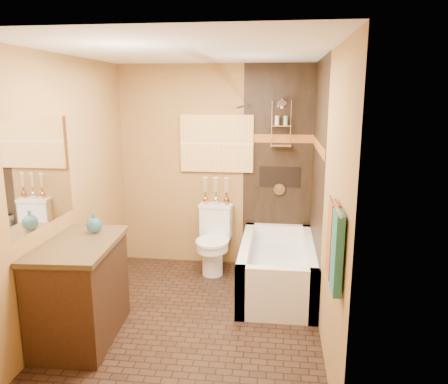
% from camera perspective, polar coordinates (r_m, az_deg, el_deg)
% --- Properties ---
extents(floor, '(3.00, 3.00, 0.00)m').
position_cam_1_polar(floor, '(4.45, -3.99, -16.18)').
color(floor, black).
rests_on(floor, ground).
extents(wall_left, '(0.02, 3.00, 2.50)m').
position_cam_1_polar(wall_left, '(4.39, -19.80, 0.18)').
color(wall_left, olive).
rests_on(wall_left, floor).
extents(wall_right, '(0.02, 3.00, 2.50)m').
position_cam_1_polar(wall_right, '(3.94, 13.10, -0.76)').
color(wall_right, olive).
rests_on(wall_right, floor).
extents(wall_back, '(2.40, 0.02, 2.50)m').
position_cam_1_polar(wall_back, '(5.45, -1.14, 3.24)').
color(wall_back, olive).
rests_on(wall_back, floor).
extents(wall_front, '(2.40, 0.02, 2.50)m').
position_cam_1_polar(wall_front, '(2.60, -10.87, -7.64)').
color(wall_front, olive).
rests_on(wall_front, floor).
extents(ceiling, '(3.00, 3.00, 0.00)m').
position_cam_1_polar(ceiling, '(3.91, -4.58, 17.87)').
color(ceiling, silver).
rests_on(ceiling, wall_back).
extents(alcove_tile_back, '(0.85, 0.01, 2.50)m').
position_cam_1_polar(alcove_tile_back, '(5.38, 7.05, 3.02)').
color(alcove_tile_back, black).
rests_on(alcove_tile_back, wall_back).
extents(alcove_tile_right, '(0.01, 1.50, 2.50)m').
position_cam_1_polar(alcove_tile_right, '(4.67, 12.07, 1.37)').
color(alcove_tile_right, black).
rests_on(alcove_tile_right, wall_right).
extents(mosaic_band_back, '(0.85, 0.01, 0.10)m').
position_cam_1_polar(mosaic_band_back, '(5.32, 7.16, 6.94)').
color(mosaic_band_back, brown).
rests_on(mosaic_band_back, alcove_tile_back).
extents(mosaic_band_right, '(0.01, 1.50, 0.10)m').
position_cam_1_polar(mosaic_band_right, '(4.61, 12.15, 5.88)').
color(mosaic_band_right, brown).
rests_on(mosaic_band_right, alcove_tile_right).
extents(alcove_niche, '(0.50, 0.01, 0.25)m').
position_cam_1_polar(alcove_niche, '(5.39, 7.29, 1.96)').
color(alcove_niche, black).
rests_on(alcove_niche, alcove_tile_back).
extents(shower_fixtures, '(0.24, 0.33, 1.16)m').
position_cam_1_polar(shower_fixtures, '(5.22, 7.44, 7.32)').
color(shower_fixtures, silver).
rests_on(shower_fixtures, floor).
extents(curtain_rod, '(0.03, 1.55, 0.03)m').
position_cam_1_polar(curtain_rod, '(4.58, 2.47, 11.13)').
color(curtain_rod, silver).
rests_on(curtain_rod, wall_back).
extents(towel_bar, '(0.02, 0.55, 0.02)m').
position_cam_1_polar(towel_bar, '(2.87, 14.33, -1.69)').
color(towel_bar, silver).
rests_on(towel_bar, wall_right).
extents(towel_teal, '(0.05, 0.22, 0.52)m').
position_cam_1_polar(towel_teal, '(2.83, 14.55, -7.65)').
color(towel_teal, '#1C5E59').
rests_on(towel_teal, towel_bar).
extents(towel_rust, '(0.05, 0.22, 0.52)m').
position_cam_1_polar(towel_rust, '(3.07, 13.96, -5.98)').
color(towel_rust, brown).
rests_on(towel_rust, towel_bar).
extents(sunset_painting, '(0.90, 0.04, 0.70)m').
position_cam_1_polar(sunset_painting, '(5.38, -0.96, 6.35)').
color(sunset_painting, gold).
rests_on(sunset_painting, wall_back).
extents(vanity_mirror, '(0.01, 1.00, 0.90)m').
position_cam_1_polar(vanity_mirror, '(3.96, -22.77, 2.33)').
color(vanity_mirror, white).
rests_on(vanity_mirror, wall_left).
extents(bathtub, '(0.80, 1.50, 0.55)m').
position_cam_1_polar(bathtub, '(4.95, 6.96, -10.26)').
color(bathtub, white).
rests_on(bathtub, floor).
extents(toilet, '(0.42, 0.62, 0.81)m').
position_cam_1_polar(toilet, '(5.37, -1.32, -6.18)').
color(toilet, white).
rests_on(toilet, floor).
extents(vanity, '(0.69, 1.06, 0.90)m').
position_cam_1_polar(vanity, '(4.14, -18.27, -12.09)').
color(vanity, black).
rests_on(vanity, floor).
extents(teal_bottle, '(0.16, 0.16, 0.23)m').
position_cam_1_polar(teal_bottle, '(4.16, -16.60, -3.88)').
color(teal_bottle, '#24626E').
rests_on(teal_bottle, vanity).
extents(bud_vases, '(0.33, 0.07, 0.33)m').
position_cam_1_polar(bud_vases, '(5.39, -1.07, 0.27)').
color(bud_vases, '#C8863E').
rests_on(bud_vases, toilet).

